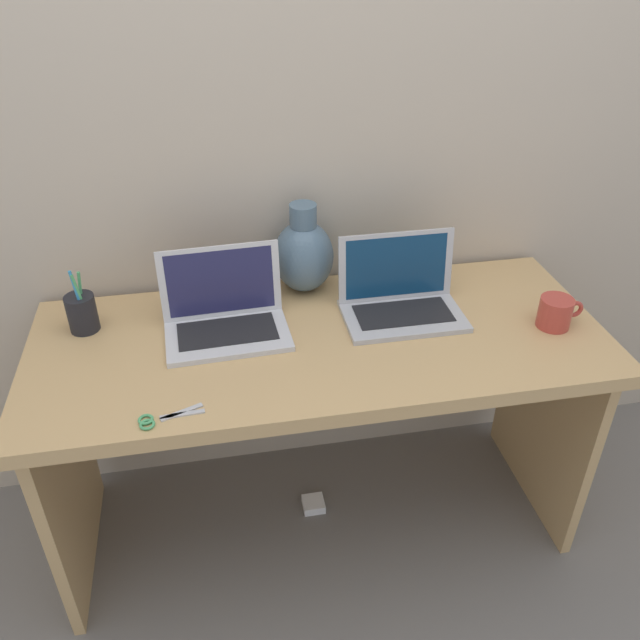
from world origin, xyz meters
name	(u,v)px	position (x,y,z in m)	size (l,w,h in m)	color
ground_plane	(320,519)	(0.00, 0.00, 0.00)	(6.00, 6.00, 0.00)	slate
back_wall	(296,118)	(0.00, 0.36, 1.20)	(4.40, 0.04, 2.40)	#BCAD99
desk	(320,381)	(0.00, 0.00, 0.57)	(1.52, 0.63, 0.72)	tan
laptop_left	(224,310)	(-0.24, 0.09, 0.78)	(0.33, 0.23, 0.21)	silver
laptop_right	(400,293)	(0.24, 0.09, 0.78)	(0.33, 0.22, 0.21)	#B2B2B7
green_vase	(304,254)	(0.00, 0.26, 0.84)	(0.17, 0.17, 0.27)	slate
coffee_mug	(556,312)	(0.63, -0.07, 0.77)	(0.13, 0.09, 0.08)	#B23D33
pen_cup	(82,312)	(-0.61, 0.15, 0.78)	(0.08, 0.08, 0.19)	black
scissors	(159,419)	(-0.41, -0.26, 0.73)	(0.15, 0.07, 0.01)	#B7B7BC
power_brick	(313,504)	(-0.01, 0.05, 0.01)	(0.07, 0.07, 0.03)	white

